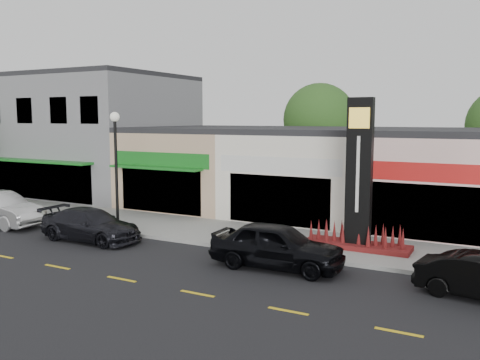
{
  "coord_description": "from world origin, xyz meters",
  "views": [
    {
      "loc": [
        8.18,
        -15.64,
        5.36
      ],
      "look_at": [
        -2.24,
        4.0,
        2.63
      ],
      "focal_mm": 38.0,
      "sensor_mm": 36.0,
      "label": 1
    }
  ],
  "objects_px": {
    "car_black_sedan": "(277,246)",
    "car_dark_sedan": "(91,225)",
    "lamp_west_near": "(116,158)",
    "pylon_sign": "(359,196)"
  },
  "relations": [
    {
      "from": "lamp_west_near",
      "to": "pylon_sign",
      "type": "height_order",
      "value": "pylon_sign"
    },
    {
      "from": "lamp_west_near",
      "to": "car_dark_sedan",
      "type": "bearing_deg",
      "value": -84.59
    },
    {
      "from": "car_dark_sedan",
      "to": "car_black_sedan",
      "type": "distance_m",
      "value": 8.88
    },
    {
      "from": "pylon_sign",
      "to": "car_black_sedan",
      "type": "bearing_deg",
      "value": -118.41
    },
    {
      "from": "lamp_west_near",
      "to": "car_black_sedan",
      "type": "bearing_deg",
      "value": -11.78
    },
    {
      "from": "lamp_west_near",
      "to": "car_dark_sedan",
      "type": "relative_size",
      "value": 1.14
    },
    {
      "from": "car_dark_sedan",
      "to": "lamp_west_near",
      "type": "bearing_deg",
      "value": 5.43
    },
    {
      "from": "car_black_sedan",
      "to": "car_dark_sedan",
      "type": "bearing_deg",
      "value": 88.8
    },
    {
      "from": "pylon_sign",
      "to": "car_dark_sedan",
      "type": "height_order",
      "value": "pylon_sign"
    },
    {
      "from": "car_black_sedan",
      "to": "pylon_sign",
      "type": "bearing_deg",
      "value": -30.0
    }
  ]
}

